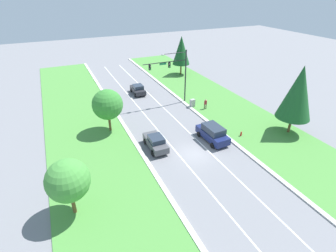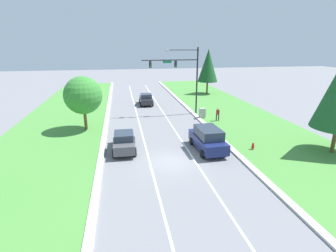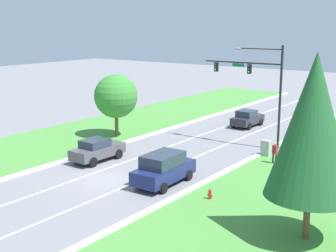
{
  "view_description": "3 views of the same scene",
  "coord_description": "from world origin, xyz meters",
  "views": [
    {
      "loc": [
        -13.24,
        -21.8,
        17.57
      ],
      "look_at": [
        -1.48,
        4.3,
        1.89
      ],
      "focal_mm": 28.0,
      "sensor_mm": 36.0,
      "label": 1
    },
    {
      "loc": [
        -3.78,
        -18.75,
        9.0
      ],
      "look_at": [
        0.29,
        3.51,
        1.86
      ],
      "focal_mm": 28.0,
      "sensor_mm": 36.0,
      "label": 2
    },
    {
      "loc": [
        20.84,
        -21.66,
        10.28
      ],
      "look_at": [
        -0.4,
        7.54,
        2.35
      ],
      "focal_mm": 50.0,
      "sensor_mm": 36.0,
      "label": 3
    }
  ],
  "objects": [
    {
      "name": "ground_plane",
      "position": [
        0.0,
        0.0,
        0.0
      ],
      "size": [
        160.0,
        160.0,
        0.0
      ],
      "primitive_type": "plane",
      "color": "slate"
    },
    {
      "name": "curb_strip_right",
      "position": [
        5.65,
        0.0,
        0.07
      ],
      "size": [
        0.5,
        90.0,
        0.15
      ],
      "color": "beige",
      "rests_on": "ground_plane"
    },
    {
      "name": "curb_strip_left",
      "position": [
        -5.65,
        0.0,
        0.07
      ],
      "size": [
        0.5,
        90.0,
        0.15
      ],
      "color": "beige",
      "rests_on": "ground_plane"
    },
    {
      "name": "grass_verge_right",
      "position": [
        10.9,
        0.0,
        0.04
      ],
      "size": [
        10.0,
        90.0,
        0.08
      ],
      "color": "#4C8E3D",
      "rests_on": "ground_plane"
    },
    {
      "name": "grass_verge_left",
      "position": [
        -10.9,
        0.0,
        0.04
      ],
      "size": [
        10.0,
        90.0,
        0.08
      ],
      "color": "#4C8E3D",
      "rests_on": "ground_plane"
    },
    {
      "name": "lane_stripe_inner_left",
      "position": [
        -1.8,
        0.0,
        0.0
      ],
      "size": [
        0.14,
        81.0,
        0.01
      ],
      "color": "white",
      "rests_on": "ground_plane"
    },
    {
      "name": "lane_stripe_inner_right",
      "position": [
        1.8,
        0.0,
        0.0
      ],
      "size": [
        0.14,
        81.0,
        0.01
      ],
      "color": "white",
      "rests_on": "ground_plane"
    },
    {
      "name": "traffic_signal_mast",
      "position": [
        4.12,
        14.22,
        5.65
      ],
      "size": [
        7.23,
        0.41,
        8.58
      ],
      "color": "black",
      "rests_on": "ground_plane"
    },
    {
      "name": "navy_suv",
      "position": [
        3.5,
        1.71,
        1.06
      ],
      "size": [
        2.35,
        4.92,
        2.08
      ],
      "rotation": [
        0.0,
        0.0,
        0.04
      ],
      "color": "navy",
      "rests_on": "ground_plane"
    },
    {
      "name": "graphite_sedan",
      "position": [
        -3.71,
        2.93,
        0.88
      ],
      "size": [
        2.02,
        4.45,
        1.73
      ],
      "rotation": [
        0.0,
        0.0,
        -0.01
      ],
      "color": "#4C4C51",
      "rests_on": "ground_plane"
    },
    {
      "name": "charcoal_sedan",
      "position": [
        -0.0,
        20.71,
        0.85
      ],
      "size": [
        2.04,
        4.19,
        1.71
      ],
      "rotation": [
        0.0,
        0.0,
        -0.01
      ],
      "color": "#28282D",
      "rests_on": "ground_plane"
    },
    {
      "name": "utility_cabinet",
      "position": [
        6.15,
        11.7,
        0.65
      ],
      "size": [
        0.7,
        0.6,
        1.3
      ],
      "color": "#9E9E99",
      "rests_on": "ground_plane"
    },
    {
      "name": "pedestrian",
      "position": [
        7.57,
        10.09,
        0.94
      ],
      "size": [
        0.42,
        0.31,
        1.69
      ],
      "rotation": [
        0.0,
        0.0,
        2.9
      ],
      "color": "#42382D",
      "rests_on": "ground_plane"
    },
    {
      "name": "fire_hydrant",
      "position": [
        7.45,
        1.0,
        0.34
      ],
      "size": [
        0.34,
        0.2,
        0.7
      ],
      "color": "red",
      "rests_on": "ground_plane"
    },
    {
      "name": "conifer_near_right_tree",
      "position": [
        12.09,
        27.67,
        5.2
      ],
      "size": [
        3.62,
        3.62,
        8.11
      ],
      "color": "brown",
      "rests_on": "ground_plane"
    },
    {
      "name": "oak_near_left_tree",
      "position": [
        -7.67,
        9.51,
        3.82
      ],
      "size": [
        3.97,
        3.97,
        5.81
      ],
      "color": "brown",
      "rests_on": "ground_plane"
    },
    {
      "name": "conifer_far_right_tree",
      "position": [
        13.89,
        -0.75,
        5.68
      ],
      "size": [
        4.26,
        4.26,
        9.1
      ],
      "color": "brown",
      "rests_on": "ground_plane"
    },
    {
      "name": "oak_far_left_tree",
      "position": [
        -13.88,
        -3.56,
        3.58
      ],
      "size": [
        3.61,
        3.61,
        5.4
      ],
      "color": "brown",
      "rests_on": "ground_plane"
    }
  ]
}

